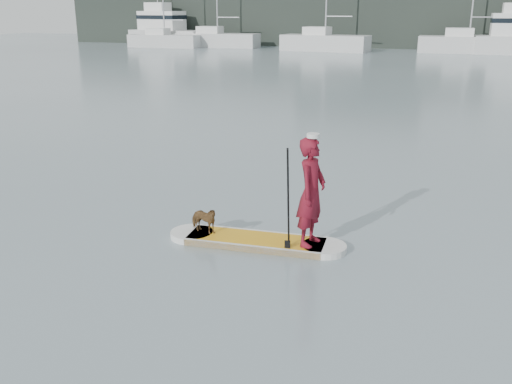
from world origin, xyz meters
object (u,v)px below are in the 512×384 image
(sailboat_b, at_px, (217,38))
(sailboat_d, at_px, (468,43))
(sailboat_a, at_px, (164,40))
(paddleboard, at_px, (256,241))
(sailboat_c, at_px, (324,42))
(paddler, at_px, (311,192))
(motor_yacht_b, at_px, (166,29))
(dog, at_px, (203,220))

(sailboat_b, relative_size, sailboat_d, 0.99)
(sailboat_d, bearing_deg, sailboat_a, -177.12)
(paddleboard, height_order, sailboat_a, sailboat_a)
(sailboat_c, bearing_deg, paddleboard, -71.96)
(paddler, bearing_deg, paddleboard, 102.31)
(sailboat_d, bearing_deg, motor_yacht_b, 176.54)
(paddler, height_order, dog, paddler)
(paddleboard, xyz_separation_m, sailboat_a, (-27.18, 47.87, 0.73))
(paddleboard, bearing_deg, paddler, 0.00)
(sailboat_c, height_order, sailboat_d, sailboat_d)
(paddler, xyz_separation_m, sailboat_a, (-28.17, 47.80, -0.29))
(paddler, xyz_separation_m, sailboat_b, (-22.89, 49.99, -0.16))
(sailboat_c, height_order, motor_yacht_b, sailboat_c)
(paddler, height_order, sailboat_d, sailboat_d)
(sailboat_a, distance_m, sailboat_b, 5.72)
(motor_yacht_b, bearing_deg, paddleboard, -49.07)
(sailboat_b, bearing_deg, dog, -67.88)
(paddler, distance_m, sailboat_a, 55.48)
(sailboat_d, bearing_deg, paddleboard, -95.68)
(dog, bearing_deg, sailboat_c, 21.34)
(sailboat_a, bearing_deg, sailboat_b, 21.35)
(dog, distance_m, sailboat_a, 54.62)
(dog, xyz_separation_m, motor_yacht_b, (-27.80, 51.45, 1.36))
(paddleboard, bearing_deg, motor_yacht_b, 115.22)
(paddleboard, height_order, sailboat_c, sailboat_c)
(paddleboard, distance_m, sailboat_d, 50.30)
(dog, height_order, sailboat_c, sailboat_c)
(paddleboard, distance_m, sailboat_a, 55.05)
(sailboat_a, height_order, sailboat_b, sailboat_b)
(sailboat_c, relative_size, sailboat_d, 0.92)
(dog, bearing_deg, paddleboard, -74.67)
(sailboat_a, relative_size, motor_yacht_b, 1.16)
(sailboat_c, relative_size, motor_yacht_b, 1.26)
(sailboat_a, bearing_deg, sailboat_d, 3.08)
(paddleboard, xyz_separation_m, motor_yacht_b, (-28.81, 51.38, 1.68))
(sailboat_d, height_order, motor_yacht_b, sailboat_d)
(dog, height_order, sailboat_d, sailboat_d)
(sailboat_b, xyz_separation_m, sailboat_c, (12.33, -1.94, -0.01))
(sailboat_a, relative_size, sailboat_c, 0.92)
(motor_yacht_b, bearing_deg, sailboat_b, 0.85)
(dog, distance_m, sailboat_b, 54.31)
(paddleboard, xyz_separation_m, sailboat_b, (-21.90, 50.06, 0.86))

